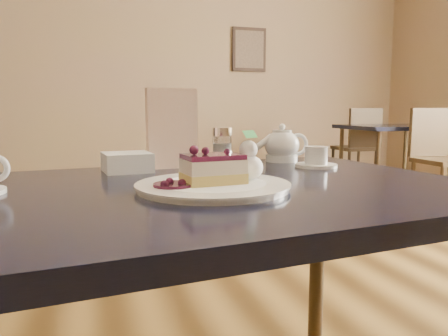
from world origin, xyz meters
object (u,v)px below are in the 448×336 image
object	(u,v)px
dessert_plate	(213,186)
tea_set	(288,149)
bg_table_far_right	(391,189)
cheesecake_slice	(213,169)
main_table	(205,221)

from	to	relation	value
dessert_plate	tea_set	bearing A→B (deg)	47.19
bg_table_far_right	tea_set	bearing A→B (deg)	-132.37
bg_table_far_right	cheesecake_slice	bearing A→B (deg)	-132.31
dessert_plate	cheesecake_slice	distance (m)	0.03
main_table	cheesecake_slice	bearing A→B (deg)	-90.00
main_table	bg_table_far_right	distance (m)	3.78
cheesecake_slice	bg_table_far_right	distance (m)	3.82
tea_set	bg_table_far_right	bearing A→B (deg)	46.71
cheesecake_slice	dessert_plate	bearing A→B (deg)	-5.90
dessert_plate	bg_table_far_right	xyz separation A→B (m)	(2.58, 2.74, -0.63)
dessert_plate	cheesecake_slice	size ratio (longest dim) A/B	2.40
tea_set	bg_table_far_right	xyz separation A→B (m)	(2.26, 2.40, -0.66)
cheesecake_slice	main_table	bearing A→B (deg)	90.00
cheesecake_slice	tea_set	world-z (taller)	tea_set
tea_set	main_table	bearing A→B (deg)	-137.31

